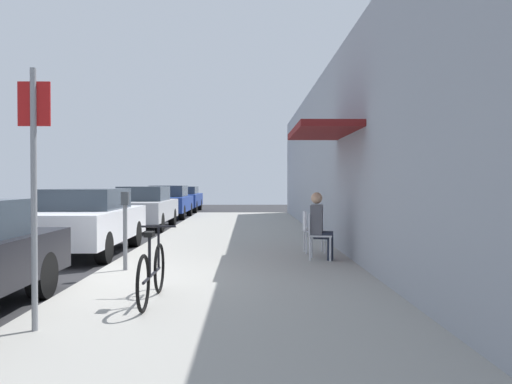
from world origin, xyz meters
TOP-DOWN VIEW (x-y plane):
  - ground_plane at (0.00, 0.00)m, footprint 60.00×60.00m
  - sidewalk_slab at (2.25, 2.00)m, footprint 4.50×32.00m
  - building_facade at (4.64, 2.00)m, footprint 1.40×32.00m
  - parked_car_1 at (-1.10, 3.84)m, footprint 1.80×4.40m
  - parked_car_2 at (-1.10, 10.19)m, footprint 1.80×4.40m
  - parked_car_3 at (-1.10, 15.80)m, footprint 1.80×4.40m
  - parked_car_4 at (-1.10, 21.09)m, footprint 1.80×4.40m
  - parking_meter at (0.45, 1.02)m, footprint 0.12×0.10m
  - street_sign at (0.40, -2.51)m, footprint 0.32×0.06m
  - bicycle_0 at (1.33, -1.28)m, footprint 0.46×1.71m
  - cafe_chair_0 at (3.84, 2.17)m, footprint 0.52×0.52m
  - seated_patron_0 at (3.90, 2.15)m, footprint 0.48×0.43m
  - cafe_chair_1 at (3.83, 3.10)m, footprint 0.44×0.44m

SIDE VIEW (x-z plane):
  - ground_plane at x=0.00m, z-range 0.00..0.00m
  - sidewalk_slab at x=2.25m, z-range 0.00..0.12m
  - bicycle_0 at x=1.33m, z-range 0.03..0.93m
  - cafe_chair_0 at x=3.84m, z-range 0.19..1.06m
  - cafe_chair_1 at x=3.83m, z-range 0.19..1.06m
  - parked_car_4 at x=-1.10m, z-range 0.04..1.44m
  - parked_car_1 at x=-1.10m, z-range 0.03..1.48m
  - parked_car_2 at x=-1.10m, z-range 0.02..1.49m
  - parked_car_3 at x=-1.10m, z-range 0.02..1.50m
  - seated_patron_0 at x=3.90m, z-range 0.17..1.46m
  - parking_meter at x=0.45m, z-range 0.23..1.55m
  - street_sign at x=0.40m, z-range 0.34..2.94m
  - building_facade at x=4.64m, z-range 0.00..4.52m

